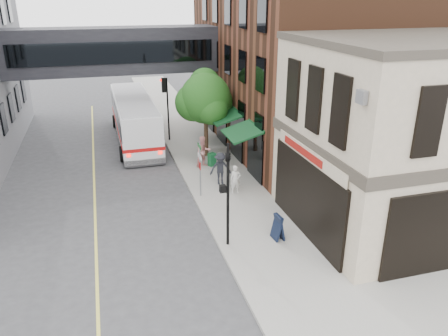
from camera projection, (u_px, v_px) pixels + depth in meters
ground at (233, 275)px, 16.70m from camera, size 120.00×120.00×0.00m
sidewalk_main at (200, 152)px, 29.69m from camera, size 4.00×60.00×0.15m
corner_building at (414, 136)px, 19.24m from camera, size 10.19×8.12×8.45m
brick_building at (307, 42)px, 30.08m from camera, size 13.76×18.00×14.00m
skyway_bridge at (113, 50)px, 29.60m from camera, size 14.00×3.18×3.00m
traffic_signal_near at (227, 183)px, 17.48m from camera, size 0.44×0.22×4.60m
traffic_signal_far at (165, 97)px, 30.71m from camera, size 0.53×0.28×4.50m
street_sign_pole at (200, 164)px, 22.34m from camera, size 0.08×0.75×3.00m
street_tree at (205, 98)px, 27.62m from camera, size 3.80×3.20×5.60m
lane_marking at (94, 187)px, 24.34m from camera, size 0.12×40.00×0.01m
bus at (134, 117)px, 31.64m from camera, size 2.89×11.69×3.14m
pedestrian_a at (236, 179)px, 23.05m from camera, size 0.60×0.43×1.54m
pedestrian_b at (203, 152)px, 26.58m from camera, size 1.05×0.89×1.93m
pedestrian_c at (220, 168)px, 24.12m from camera, size 1.25×0.80×1.83m
newspaper_box at (212, 160)px, 26.88m from camera, size 0.51×0.48×0.81m
sandwich_board at (278, 227)px, 18.73m from camera, size 0.46×0.67×1.12m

